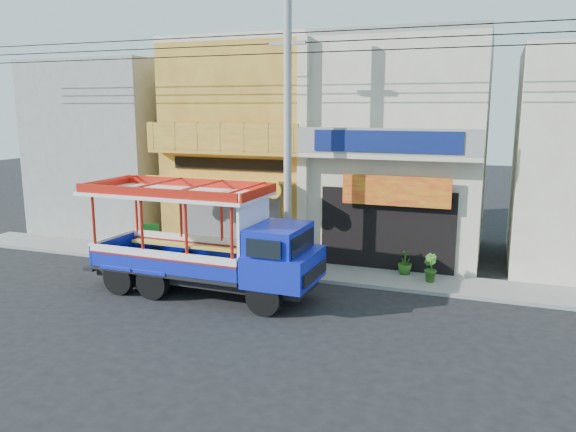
# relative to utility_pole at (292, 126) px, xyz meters

# --- Properties ---
(ground) EXTENTS (90.00, 90.00, 0.00)m
(ground) POSITION_rel_utility_pole_xyz_m (0.85, -3.30, -5.03)
(ground) COLOR black
(ground) RESTS_ON ground
(sidewalk) EXTENTS (30.00, 2.00, 0.12)m
(sidewalk) POSITION_rel_utility_pole_xyz_m (0.85, 0.70, -4.97)
(sidewalk) COLOR slate
(sidewalk) RESTS_ON ground
(shophouse_left) EXTENTS (6.00, 7.50, 8.24)m
(shophouse_left) POSITION_rel_utility_pole_xyz_m (-3.15, 4.66, -0.92)
(shophouse_left) COLOR #A46B24
(shophouse_left) RESTS_ON ground
(shophouse_right) EXTENTS (6.00, 6.75, 8.24)m
(shophouse_right) POSITION_rel_utility_pole_xyz_m (2.85, 4.66, -0.93)
(shophouse_right) COLOR #BCB09A
(shophouse_right) RESTS_ON ground
(party_pilaster) EXTENTS (0.35, 0.30, 8.00)m
(party_pilaster) POSITION_rel_utility_pole_xyz_m (-0.15, 1.55, -1.03)
(party_pilaster) COLOR #BCB09A
(party_pilaster) RESTS_ON ground
(filler_building_left) EXTENTS (6.00, 6.00, 7.60)m
(filler_building_left) POSITION_rel_utility_pole_xyz_m (-10.15, 4.70, -1.23)
(filler_building_left) COLOR gray
(filler_building_left) RESTS_ON ground
(utility_pole) EXTENTS (28.00, 0.26, 9.00)m
(utility_pole) POSITION_rel_utility_pole_xyz_m (0.00, 0.00, 0.00)
(utility_pole) COLOR gray
(utility_pole) RESTS_ON ground
(songthaew_truck) EXTENTS (7.32, 2.61, 3.39)m
(songthaew_truck) POSITION_rel_utility_pole_xyz_m (-1.42, -2.58, -3.40)
(songthaew_truck) COLOR black
(songthaew_truck) RESTS_ON ground
(green_sign) EXTENTS (0.69, 0.53, 1.09)m
(green_sign) POSITION_rel_utility_pole_xyz_m (-6.16, 0.90, -4.45)
(green_sign) COLOR black
(green_sign) RESTS_ON sidewalk
(potted_plant_b) EXTENTS (0.61, 0.63, 0.90)m
(potted_plant_b) POSITION_rel_utility_pole_xyz_m (4.44, 0.74, -4.46)
(potted_plant_b) COLOR #2A5719
(potted_plant_b) RESTS_ON sidewalk
(potted_plant_c) EXTENTS (0.57, 0.57, 0.88)m
(potted_plant_c) POSITION_rel_utility_pole_xyz_m (3.57, 1.27, -4.47)
(potted_plant_c) COLOR #2A5719
(potted_plant_c) RESTS_ON sidewalk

